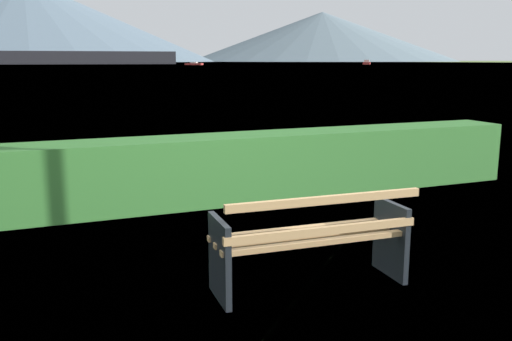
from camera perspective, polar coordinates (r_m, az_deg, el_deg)
ground_plane at (r=4.91m, az=5.37°, el=-11.64°), size 1400.00×1400.00×0.00m
water_surface at (r=310.45m, az=-22.01°, el=10.14°), size 620.00×620.00×0.00m
park_bench at (r=4.71m, az=5.76°, el=-7.14°), size 1.69×0.65×0.87m
hedge_row at (r=7.52m, az=-5.34°, el=0.05°), size 9.63×0.75×0.90m
cargo_ship_large at (r=253.99m, az=-21.96°, el=11.13°), size 102.74×17.84×16.82m
fishing_boat_near at (r=209.81m, az=-6.37°, el=10.81°), size 6.41×6.20×1.09m
sailboat_mid at (r=232.03m, az=11.28°, el=10.77°), size 6.90×8.12×1.84m
distant_hills at (r=579.09m, az=-22.40°, el=13.33°), size 924.12×355.41×75.44m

